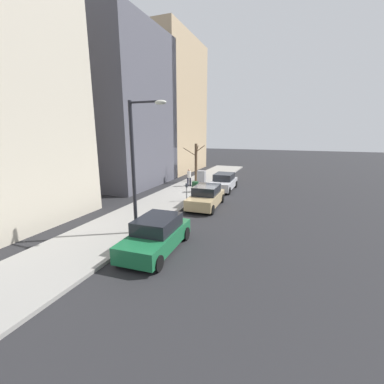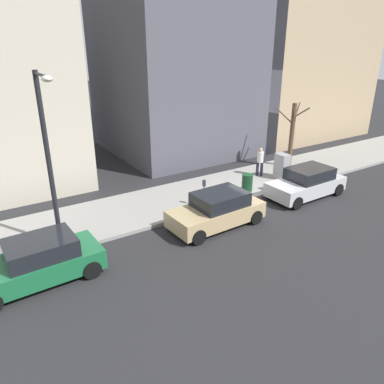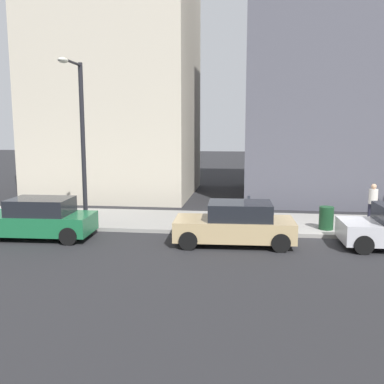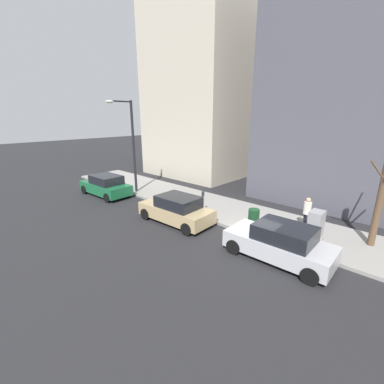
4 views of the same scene
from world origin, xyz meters
TOP-DOWN VIEW (x-y plane):
  - ground_plane at (0.00, 0.00)m, footprint 120.00×120.00m
  - sidewalk at (2.00, 0.00)m, footprint 4.00×36.00m
  - parked_car_tan at (-1.22, 3.70)m, footprint 2.06×4.27m
  - parked_car_green at (-1.27, 11.08)m, footprint 2.06×4.27m
  - parking_meter at (0.45, 3.24)m, footprint 0.14×0.10m
  - streetlamp at (0.28, 9.92)m, footprint 1.97×0.32m
  - trash_bin at (0.90, 0.19)m, footprint 0.56×0.56m
  - pedestrian_near_meter at (2.30, -1.93)m, footprint 0.36×0.36m
  - office_block_center at (10.42, -1.48)m, footprint 9.83×9.83m
  - office_tower_right at (10.02, 11.17)m, footprint 9.04×9.04m

SIDE VIEW (x-z plane):
  - ground_plane at x=0.00m, z-range 0.00..0.00m
  - sidewalk at x=2.00m, z-range 0.00..0.15m
  - trash_bin at x=0.90m, z-range 0.15..1.05m
  - parked_car_tan at x=-1.22m, z-range -0.02..1.50m
  - parked_car_green at x=-1.27m, z-range -0.02..1.50m
  - parking_meter at x=0.45m, z-range 0.30..1.65m
  - pedestrian_near_meter at x=2.30m, z-range 0.26..1.92m
  - streetlamp at x=0.28m, z-range 0.77..7.27m
  - office_block_center at x=10.42m, z-range 0.00..14.68m
  - office_tower_right at x=10.02m, z-range 0.00..15.90m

